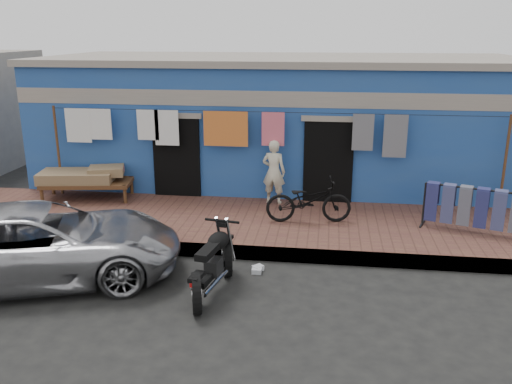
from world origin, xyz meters
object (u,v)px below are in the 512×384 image
object	(u,v)px
bicycle	(309,196)
motorcycle	(212,261)
car	(40,242)
charpoy	(87,184)
jeans_rack	(473,209)
seated_person	(274,172)

from	to	relation	value
bicycle	motorcycle	bearing A→B (deg)	146.19
car	charpoy	distance (m)	3.76
bicycle	jeans_rack	size ratio (longest dim) A/B	0.88
charpoy	jeans_rack	distance (m)	8.36
motorcycle	charpoy	distance (m)	5.32
jeans_rack	charpoy	bearing A→B (deg)	172.65
seated_person	bicycle	bearing A→B (deg)	135.49
bicycle	charpoy	xyz separation A→B (m)	(-5.14, 0.91, -0.20)
charpoy	motorcycle	bearing A→B (deg)	-45.04
motorcycle	car	bearing A→B (deg)	-172.89
seated_person	jeans_rack	world-z (taller)	seated_person
seated_person	bicycle	distance (m)	1.44
seated_person	charpoy	distance (m)	4.33
car	seated_person	distance (m)	5.24
seated_person	motorcycle	distance (m)	4.08
motorcycle	charpoy	bearing A→B (deg)	144.10
car	jeans_rack	world-z (taller)	car
car	motorcycle	xyz separation A→B (m)	(2.92, -0.10, -0.12)
seated_person	motorcycle	size ratio (longest dim) A/B	0.84
charpoy	jeans_rack	bearing A→B (deg)	-7.35
charpoy	jeans_rack	xyz separation A→B (m)	(8.29, -1.07, 0.11)
car	bicycle	size ratio (longest dim) A/B	2.73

